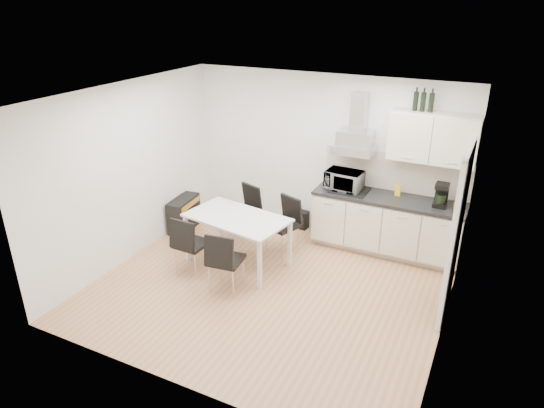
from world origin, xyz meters
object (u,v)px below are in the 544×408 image
at_px(chair_far_left, 243,213).
at_px(chair_near_right, 226,261).
at_px(dining_table, 237,222).
at_px(guitar_amp, 184,214).
at_px(floor_speaker, 302,220).
at_px(kitchenette, 391,202).
at_px(chair_near_left, 192,244).
at_px(chair_far_right, 282,226).

height_order(chair_far_left, chair_near_right, same).
relative_size(dining_table, chair_near_right, 1.78).
distance_m(guitar_amp, floor_speaker, 2.00).
height_order(kitchenette, chair_near_left, kitchenette).
bearing_deg(kitchenette, guitar_amp, -167.27).
relative_size(dining_table, guitar_amp, 2.26).
bearing_deg(chair_near_left, chair_near_right, -12.63).
xyz_separation_m(chair_near_left, floor_speaker, (0.85, 1.99, -0.28)).
bearing_deg(chair_near_left, floor_speaker, 68.97).
distance_m(chair_far_left, chair_near_right, 1.52).
bearing_deg(guitar_amp, chair_near_left, -55.48).
xyz_separation_m(kitchenette, guitar_amp, (-3.27, -0.74, -0.55)).
bearing_deg(chair_near_right, chair_near_left, 158.82).
distance_m(chair_far_left, chair_near_left, 1.25).
distance_m(kitchenette, chair_far_left, 2.32).
bearing_deg(dining_table, chair_near_left, -122.28).
height_order(chair_far_left, chair_near_left, same).
bearing_deg(chair_far_right, guitar_amp, 20.47).
height_order(chair_near_left, floor_speaker, chair_near_left).
relative_size(chair_near_right, guitar_amp, 1.27).
bearing_deg(chair_near_right, guitar_amp, 135.21).
bearing_deg(chair_far_left, kitchenette, -145.70).
relative_size(chair_near_left, chair_near_right, 1.00).
height_order(chair_far_right, floor_speaker, chair_far_right).
bearing_deg(floor_speaker, chair_far_right, -80.92).
distance_m(chair_far_right, guitar_amp, 1.83).
height_order(dining_table, floor_speaker, dining_table).
xyz_separation_m(dining_table, floor_speaker, (0.40, 1.49, -0.52)).
relative_size(chair_far_left, chair_near_right, 1.00).
distance_m(chair_near_right, guitar_amp, 2.04).
bearing_deg(chair_far_right, chair_near_right, 100.18).
bearing_deg(dining_table, chair_far_left, 122.95).
distance_m(chair_far_left, chair_far_right, 0.79).
bearing_deg(chair_near_left, guitar_amp, 132.66).
relative_size(dining_table, chair_far_left, 1.78).
xyz_separation_m(chair_far_right, floor_speaker, (-0.04, 0.91, -0.28)).
relative_size(kitchenette, chair_far_right, 2.86).
xyz_separation_m(chair_near_right, guitar_amp, (-1.60, 1.26, -0.16)).
relative_size(guitar_amp, floor_speaker, 2.23).
xyz_separation_m(chair_far_right, guitar_amp, (-1.83, 0.00, -0.16)).
bearing_deg(guitar_amp, chair_far_right, -6.08).
xyz_separation_m(chair_far_right, chair_near_left, (-0.90, -1.09, 0.00)).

